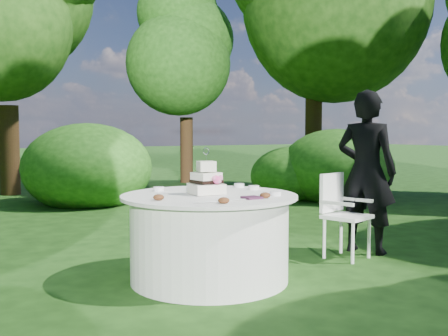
{
  "coord_description": "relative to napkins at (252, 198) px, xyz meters",
  "views": [
    {
      "loc": [
        -2.15,
        -4.08,
        1.33
      ],
      "look_at": [
        0.15,
        0.0,
        1.0
      ],
      "focal_mm": 42.0,
      "sensor_mm": 36.0,
      "label": 1
    }
  ],
  "objects": [
    {
      "name": "guest",
      "position": [
        1.82,
        0.55,
        0.11
      ],
      "size": [
        0.68,
        0.77,
        1.77
      ],
      "primitive_type": "imported",
      "rotation": [
        0.0,
        0.0,
        2.06
      ],
      "color": "black",
      "rests_on": "ground"
    },
    {
      "name": "feather_plume",
      "position": [
        -0.31,
        -0.03,
        -0.0
      ],
      "size": [
        0.48,
        0.07,
        0.01
      ],
      "primitive_type": "ellipsoid",
      "color": "silver",
      "rests_on": "table"
    },
    {
      "name": "table",
      "position": [
        -0.17,
        0.43,
        -0.39
      ],
      "size": [
        1.56,
        1.56,
        0.77
      ],
      "color": "white",
      "rests_on": "ground"
    },
    {
      "name": "petal_cups",
      "position": [
        -0.32,
        0.04,
        0.02
      ],
      "size": [
        0.92,
        0.52,
        0.05
      ],
      "color": "#562D16",
      "rests_on": "table"
    },
    {
      "name": "ground",
      "position": [
        -0.17,
        0.43,
        -0.78
      ],
      "size": [
        80.0,
        80.0,
        0.0
      ],
      "primitive_type": "plane",
      "color": "#15340E",
      "rests_on": "ground"
    },
    {
      "name": "cake",
      "position": [
        -0.19,
        0.46,
        0.1
      ],
      "size": [
        0.29,
        0.3,
        0.41
      ],
      "color": "white",
      "rests_on": "table"
    },
    {
      "name": "votives",
      "position": [
        0.14,
        0.58,
        0.01
      ],
      "size": [
        0.94,
        0.93,
        0.04
      ],
      "color": "white",
      "rests_on": "table"
    },
    {
      "name": "napkins",
      "position": [
        0.0,
        0.0,
        0.0
      ],
      "size": [
        0.14,
        0.14,
        0.02
      ],
      "primitive_type": "cube",
      "color": "#431C36",
      "rests_on": "table"
    },
    {
      "name": "chair",
      "position": [
        1.44,
        0.51,
        -0.26
      ],
      "size": [
        0.52,
        0.51,
        0.89
      ],
      "color": "white",
      "rests_on": "ground"
    }
  ]
}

